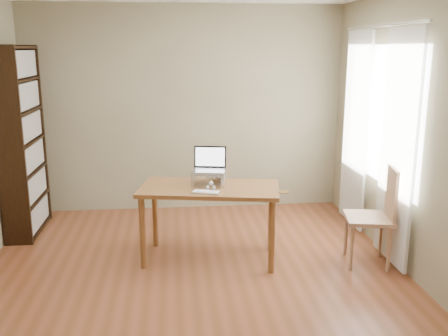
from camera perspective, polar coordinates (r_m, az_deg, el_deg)
room at (r=4.19m, az=-3.23°, el=3.05°), size 4.04×4.54×2.64m
bookshelf at (r=5.99m, az=-22.09°, el=2.80°), size 0.30×0.90×2.10m
curtains at (r=5.41m, az=16.83°, el=3.46°), size 0.03×1.90×2.25m
desk at (r=4.89m, az=-1.66°, el=-3.30°), size 1.44×0.91×0.75m
laptop_stand at (r=4.92m, az=-1.75°, el=-0.96°), size 0.32×0.25×0.13m
laptop at (r=4.94m, az=-1.81°, el=0.40°), size 0.36×0.32×0.23m
keyboard at (r=4.64m, az=-2.05°, el=-2.78°), size 0.29×0.19×0.02m
coaster at (r=4.71m, az=6.82°, el=-2.71°), size 0.11×0.11×0.01m
cat at (r=4.95m, az=-1.61°, el=-1.13°), size 0.23×0.47×0.14m
chair at (r=5.05m, az=17.02°, el=-4.80°), size 0.50×0.50×0.97m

